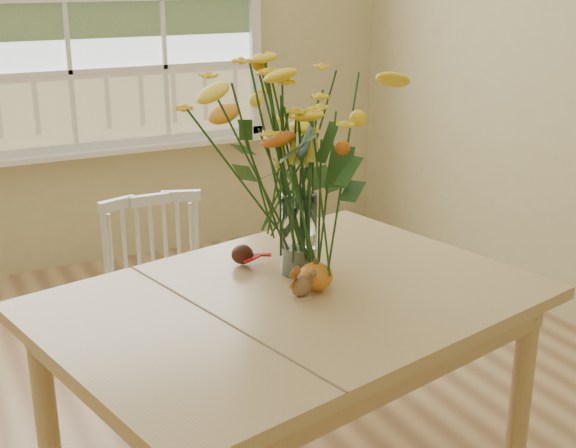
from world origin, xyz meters
name	(u,v)px	position (x,y,z in m)	size (l,w,h in m)	color
wall_back	(65,35)	(0.00, 2.25, 1.35)	(4.00, 0.02, 2.70)	#C8B780
window	(64,1)	(0.00, 2.21, 1.53)	(2.42, 0.12, 1.74)	silver
dining_table	(291,323)	(0.10, -0.30, 0.68)	(1.63, 1.32, 0.77)	tan
windsor_chair	(161,298)	(-0.07, 0.48, 0.48)	(0.40, 0.38, 0.86)	white
flower_vase	(299,155)	(0.21, -0.15, 1.16)	(0.54, 0.54, 0.65)	white
pumpkin	(316,278)	(0.19, -0.30, 0.81)	(0.11, 0.11, 0.08)	#D56219
turkey_figurine	(301,286)	(0.12, -0.33, 0.81)	(0.09, 0.09, 0.10)	#CCB78C
dark_gourd	(242,255)	(0.07, -0.01, 0.80)	(0.13, 0.07, 0.07)	#38160F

